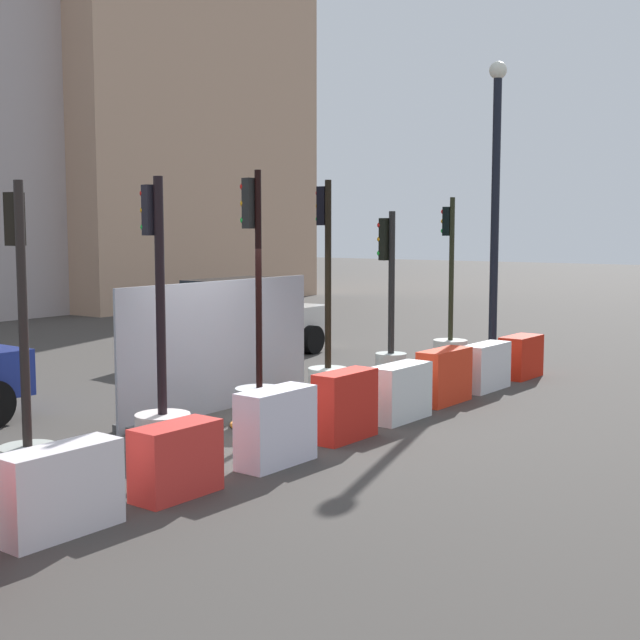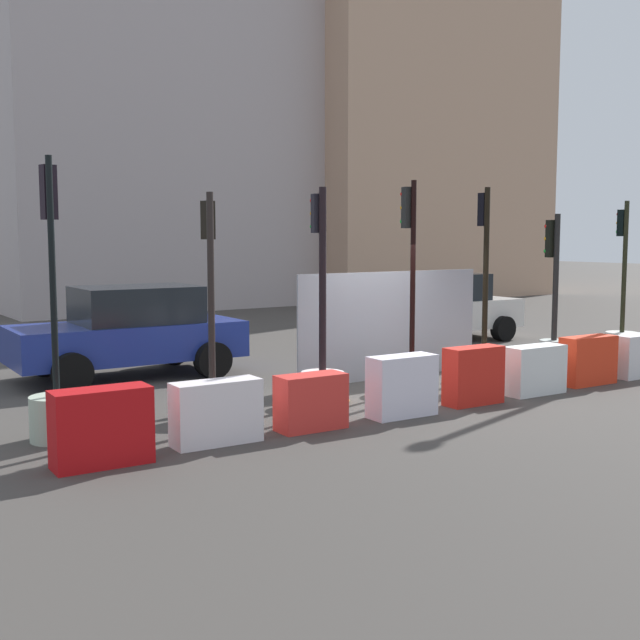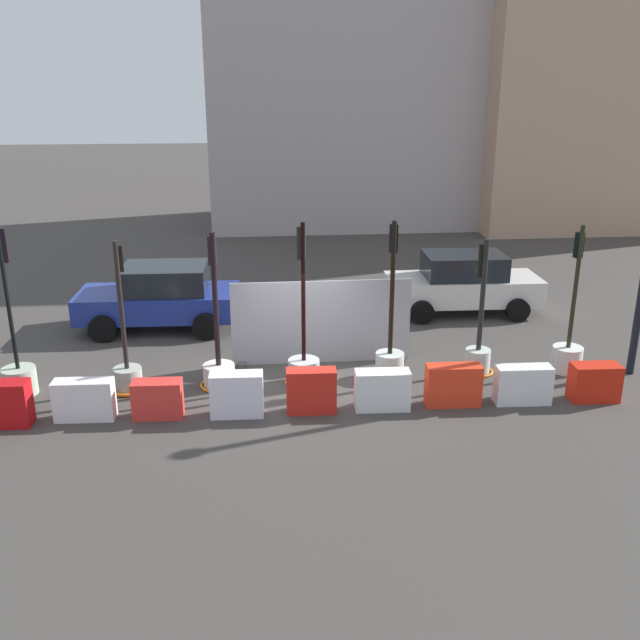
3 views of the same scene
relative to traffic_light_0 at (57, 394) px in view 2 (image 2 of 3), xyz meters
The scene contains 21 objects.
ground_plane 6.07m from the traffic_light_0, ahead, with size 120.00×120.00×0.00m, color #413C38.
traffic_light_0 is the anchor object (origin of this frame).
traffic_light_1 2.24m from the traffic_light_0, ahead, with size 0.90×0.90×3.27m.
traffic_light_2 4.18m from the traffic_light_0, ahead, with size 0.86×0.86×3.40m.
traffic_light_3 6.03m from the traffic_light_0, ahead, with size 0.85×0.85×3.58m.
traffic_light_4 7.97m from the traffic_light_0, ahead, with size 0.91×0.91×3.54m.
traffic_light_5 10.00m from the traffic_light_0, ahead, with size 0.75×0.75×3.08m.
traffic_light_6 12.05m from the traffic_light_0, ahead, with size 0.68×0.68×3.39m.
construction_barrier_0 1.47m from the traffic_light_0, 86.63° to the right, with size 1.14×0.48×0.90m.
construction_barrier_1 2.11m from the traffic_light_0, 39.27° to the right, with size 1.17×0.44×0.82m.
construction_barrier_2 3.35m from the traffic_light_0, 24.35° to the right, with size 0.98×0.46×0.76m.
construction_barrier_3 4.82m from the traffic_light_0, 17.63° to the right, with size 1.06×0.45×0.90m.
construction_barrier_4 6.24m from the traffic_light_0, 13.37° to the right, with size 1.00×0.41×0.91m.
construction_barrier_5 7.65m from the traffic_light_0, 10.81° to the right, with size 1.12×0.47×0.82m.
construction_barrier_6 9.09m from the traffic_light_0, ahead, with size 1.13×0.45×0.87m.
construction_barrier_7 10.53m from the traffic_light_0, ahead, with size 1.15×0.44×0.80m.
car_blue_estate 4.71m from the traffic_light_0, 57.64° to the left, with size 4.26×2.31×1.71m.
car_white_van 11.78m from the traffic_light_0, 22.53° to the left, with size 4.33×2.14×1.70m.
building_main_facade 21.29m from the traffic_light_0, 63.57° to the left, with size 12.04×6.44×13.54m.
building_corner_block 28.41m from the traffic_light_0, 41.65° to the left, with size 12.09×9.53×15.87m.
site_fence_panel 6.63m from the traffic_light_0, ahead, with size 4.17×0.50×1.99m.
Camera 2 is at (-8.95, -10.24, 2.64)m, focal length 44.76 mm.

